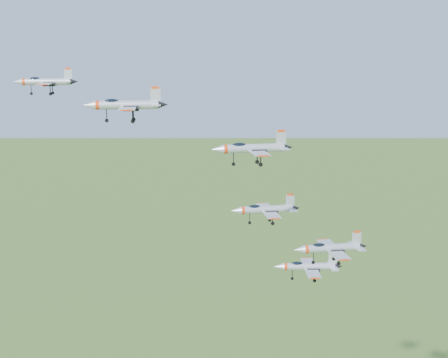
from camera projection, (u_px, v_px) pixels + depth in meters
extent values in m
cylinder|color=#B7BBC5|center=(47.00, 82.00, 104.39)|extent=(8.00, 2.43, 1.14)
cone|color=#B7BBC5|center=(18.00, 82.00, 104.06)|extent=(1.75, 1.39, 1.14)
cone|color=black|center=(74.00, 82.00, 104.71)|extent=(1.37, 1.16, 0.97)
ellipsoid|color=black|center=(35.00, 79.00, 104.16)|extent=(2.04, 1.13, 0.73)
cube|color=#B7BBC5|center=(45.00, 84.00, 102.05)|extent=(2.63, 4.15, 0.12)
cube|color=#B7BBC5|center=(51.00, 82.00, 106.85)|extent=(2.63, 4.15, 0.12)
cube|color=#B7BBC5|center=(68.00, 74.00, 104.39)|extent=(1.32, 0.32, 1.85)
cube|color=red|center=(68.00, 69.00, 104.18)|extent=(0.97, 0.28, 0.31)
cylinder|color=#B7BBC5|center=(127.00, 105.00, 98.35)|extent=(9.94, 2.84, 1.42)
cone|color=#B7BBC5|center=(89.00, 105.00, 97.84)|extent=(2.15, 1.69, 1.42)
cone|color=black|center=(163.00, 105.00, 98.85)|extent=(1.69, 1.42, 1.21)
ellipsoid|color=black|center=(112.00, 102.00, 98.03)|extent=(2.53, 1.36, 0.90)
cube|color=#B7BBC5|center=(127.00, 109.00, 95.45)|extent=(3.19, 5.13, 0.15)
cube|color=#B7BBC5|center=(130.00, 105.00, 101.41)|extent=(3.19, 5.13, 0.15)
cube|color=#B7BBC5|center=(155.00, 95.00, 98.43)|extent=(1.64, 0.37, 2.30)
cube|color=red|center=(155.00, 88.00, 98.18)|extent=(1.21, 0.33, 0.38)
cylinder|color=#B7BBC5|center=(254.00, 148.00, 92.44)|extent=(9.21, 1.85, 1.32)
cone|color=#B7BBC5|center=(217.00, 149.00, 91.48)|extent=(1.90, 1.43, 1.32)
cone|color=black|center=(288.00, 147.00, 93.35)|extent=(1.49, 1.20, 1.12)
ellipsoid|color=black|center=(239.00, 145.00, 91.94)|extent=(2.29, 1.08, 0.84)
cube|color=#B7BBC5|center=(259.00, 153.00, 89.79)|extent=(2.59, 4.60, 0.14)
cube|color=#B7BBC5|center=(251.00, 147.00, 95.26)|extent=(2.59, 4.60, 0.14)
cube|color=#B7BBC5|center=(281.00, 138.00, 92.87)|extent=(1.53, 0.21, 2.14)
cube|color=red|center=(281.00, 131.00, 92.63)|extent=(1.13, 0.21, 0.36)
cylinder|color=#B7BBC5|center=(267.00, 209.00, 112.91)|extent=(9.56, 2.04, 1.37)
cone|color=#B7BBC5|center=(236.00, 211.00, 112.00)|extent=(1.99, 1.50, 1.37)
cone|color=black|center=(296.00, 208.00, 113.79)|extent=(1.55, 1.27, 1.16)
ellipsoid|color=black|center=(254.00, 207.00, 112.43)|extent=(2.38, 1.15, 0.87)
cube|color=#B7BBC5|center=(272.00, 215.00, 110.16)|extent=(2.75, 4.80, 0.15)
cube|color=#B7BBC5|center=(264.00, 207.00, 115.85)|extent=(2.75, 4.80, 0.15)
cube|color=#B7BBC5|center=(290.00, 201.00, 113.31)|extent=(1.59, 0.24, 2.21)
cube|color=red|center=(290.00, 195.00, 113.06)|extent=(1.17, 0.23, 0.37)
cylinder|color=#B7BBC5|center=(332.00, 248.00, 98.58)|extent=(9.06, 1.86, 1.30)
cone|color=#B7BBC5|center=(299.00, 250.00, 97.67)|extent=(1.88, 1.41, 1.30)
cone|color=black|center=(363.00, 246.00, 99.45)|extent=(1.47, 1.19, 1.10)
ellipsoid|color=black|center=(319.00, 246.00, 98.10)|extent=(2.25, 1.07, 0.82)
cube|color=#B7BBC5|center=(339.00, 255.00, 95.97)|extent=(2.57, 4.53, 0.14)
cube|color=#B7BBC5|center=(327.00, 244.00, 101.36)|extent=(2.57, 4.53, 0.14)
cube|color=#B7BBC5|center=(357.00, 238.00, 98.98)|extent=(1.50, 0.21, 2.10)
cube|color=red|center=(357.00, 232.00, 98.75)|extent=(1.11, 0.21, 0.35)
cylinder|color=#B7BBC5|center=(309.00, 266.00, 115.22)|extent=(9.48, 3.37, 1.36)
cone|color=#B7BBC5|center=(279.00, 267.00, 115.12)|extent=(2.13, 1.74, 1.36)
cone|color=black|center=(339.00, 266.00, 115.31)|extent=(1.68, 1.45, 1.16)
ellipsoid|color=black|center=(297.00, 264.00, 115.07)|extent=(2.46, 1.45, 0.86)
cube|color=#B7BBC5|center=(313.00, 273.00, 112.42)|extent=(3.35, 5.01, 0.15)
cube|color=#B7BBC5|center=(308.00, 262.00, 118.14)|extent=(3.35, 5.01, 0.15)
cube|color=#B7BBC5|center=(333.00, 259.00, 114.99)|extent=(1.56, 0.46, 2.20)
cube|color=red|center=(333.00, 253.00, 114.74)|extent=(1.15, 0.39, 0.37)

